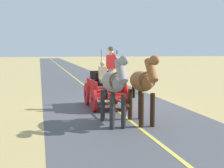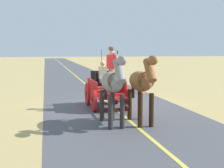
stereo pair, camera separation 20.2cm
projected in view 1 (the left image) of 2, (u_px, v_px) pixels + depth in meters
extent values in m
plane|color=tan|center=(109.00, 104.00, 13.31)|extent=(200.00, 200.00, 0.00)
cube|color=#4C4C51|center=(109.00, 104.00, 13.31)|extent=(5.66, 160.00, 0.01)
cube|color=#DBCC4C|center=(109.00, 104.00, 13.31)|extent=(0.12, 160.00, 0.00)
cube|color=red|center=(105.00, 91.00, 12.61)|extent=(1.25, 2.22, 0.12)
cube|color=red|center=(119.00, 84.00, 12.72)|extent=(0.10, 2.09, 0.44)
cube|color=red|center=(92.00, 85.00, 12.44)|extent=(0.10, 2.09, 0.44)
cube|color=red|center=(113.00, 98.00, 11.45)|extent=(1.08, 0.26, 0.08)
cube|color=red|center=(99.00, 92.00, 13.79)|extent=(0.72, 0.21, 0.06)
cube|color=black|center=(109.00, 84.00, 11.99)|extent=(1.03, 0.38, 0.14)
cube|color=black|center=(108.00, 78.00, 12.14)|extent=(1.02, 0.10, 0.44)
cube|color=black|center=(103.00, 81.00, 13.05)|extent=(1.03, 0.38, 0.14)
cube|color=black|center=(102.00, 76.00, 13.20)|extent=(1.02, 0.10, 0.44)
cylinder|color=red|center=(126.00, 98.00, 12.05)|extent=(0.12, 0.96, 0.96)
cylinder|color=black|center=(126.00, 98.00, 12.05)|extent=(0.12, 0.21, 0.21)
cylinder|color=red|center=(94.00, 99.00, 11.73)|extent=(0.12, 0.96, 0.96)
cylinder|color=black|center=(94.00, 99.00, 11.73)|extent=(0.12, 0.21, 0.21)
cylinder|color=red|center=(116.00, 93.00, 13.54)|extent=(0.12, 0.96, 0.96)
cylinder|color=black|center=(116.00, 93.00, 13.54)|extent=(0.12, 0.21, 0.21)
cylinder|color=red|center=(87.00, 94.00, 13.21)|extent=(0.12, 0.96, 0.96)
cylinder|color=black|center=(87.00, 94.00, 13.21)|extent=(0.12, 0.21, 0.21)
cylinder|color=brown|center=(120.00, 101.00, 10.50)|extent=(0.11, 2.00, 0.07)
cylinder|color=black|center=(101.00, 66.00, 11.84)|extent=(0.02, 0.02, 1.30)
cylinder|color=#998466|center=(111.00, 80.00, 12.28)|extent=(0.22, 0.22, 0.90)
cube|color=red|center=(111.00, 62.00, 12.20)|extent=(0.34, 0.23, 0.56)
sphere|color=beige|center=(111.00, 52.00, 12.15)|extent=(0.22, 0.22, 0.22)
cylinder|color=#473323|center=(111.00, 49.00, 12.14)|extent=(0.36, 0.36, 0.01)
cylinder|color=#473323|center=(111.00, 48.00, 12.14)|extent=(0.20, 0.20, 0.10)
cylinder|color=red|center=(115.00, 57.00, 12.18)|extent=(0.26, 0.09, 0.32)
cube|color=black|center=(117.00, 52.00, 12.16)|extent=(0.02, 0.07, 0.14)
cube|color=#998466|center=(103.00, 81.00, 11.80)|extent=(0.29, 0.33, 0.14)
cube|color=tan|center=(103.00, 73.00, 11.88)|extent=(0.30, 0.21, 0.48)
sphere|color=tan|center=(103.00, 64.00, 11.84)|extent=(0.20, 0.20, 0.20)
ellipsoid|color=brown|center=(141.00, 81.00, 9.77)|extent=(0.60, 1.57, 0.64)
cylinder|color=black|center=(152.00, 110.00, 9.38)|extent=(0.15, 0.15, 1.05)
cylinder|color=black|center=(141.00, 111.00, 9.29)|extent=(0.15, 0.15, 1.05)
cylinder|color=black|center=(140.00, 104.00, 10.43)|extent=(0.15, 0.15, 1.05)
cylinder|color=black|center=(130.00, 104.00, 10.34)|extent=(0.15, 0.15, 1.05)
cylinder|color=brown|center=(151.00, 70.00, 8.91)|extent=(0.27, 0.65, 0.73)
ellipsoid|color=brown|center=(154.00, 60.00, 8.67)|extent=(0.23, 0.54, 0.28)
cube|color=black|center=(151.00, 69.00, 8.93)|extent=(0.07, 0.50, 0.56)
cylinder|color=black|center=(134.00, 88.00, 10.51)|extent=(0.11, 0.11, 0.70)
torus|color=brown|center=(147.00, 80.00, 9.23)|extent=(0.55, 0.08, 0.55)
ellipsoid|color=gray|center=(113.00, 82.00, 9.53)|extent=(0.65, 1.59, 0.64)
cylinder|color=#272726|center=(124.00, 111.00, 9.15)|extent=(0.15, 0.15, 1.05)
cylinder|color=#272726|center=(112.00, 112.00, 9.05)|extent=(0.15, 0.15, 1.05)
cylinder|color=#272726|center=(113.00, 105.00, 10.19)|extent=(0.15, 0.15, 1.05)
cylinder|color=#272726|center=(103.00, 106.00, 10.09)|extent=(0.15, 0.15, 1.05)
cylinder|color=gray|center=(121.00, 71.00, 8.68)|extent=(0.30, 0.66, 0.73)
ellipsoid|color=gray|center=(124.00, 61.00, 8.44)|extent=(0.25, 0.55, 0.28)
cube|color=#272726|center=(121.00, 70.00, 8.70)|extent=(0.09, 0.50, 0.56)
cylinder|color=#272726|center=(106.00, 89.00, 10.27)|extent=(0.11, 0.11, 0.70)
torus|color=brown|center=(118.00, 81.00, 9.00)|extent=(0.55, 0.10, 0.55)
cone|color=orange|center=(140.00, 89.00, 16.76)|extent=(0.32, 0.32, 0.50)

